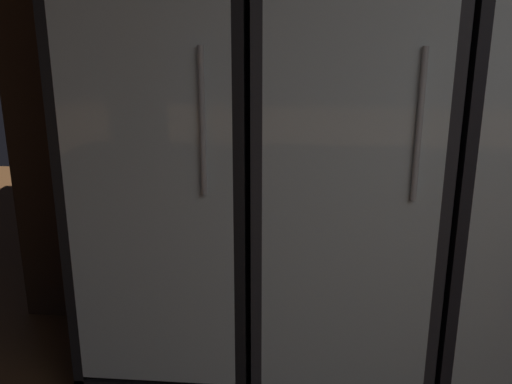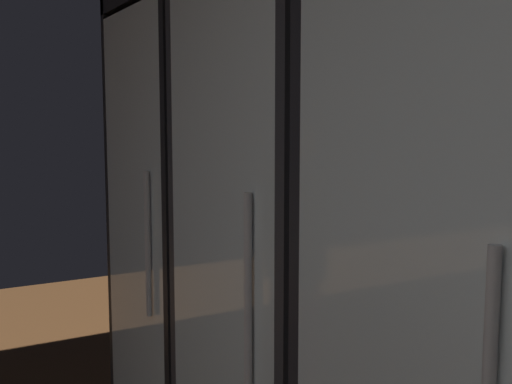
{
  "view_description": "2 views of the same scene",
  "coord_description": "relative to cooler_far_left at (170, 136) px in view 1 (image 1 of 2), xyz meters",
  "views": [
    {
      "loc": [
        -1.58,
        0.47,
        1.47
      ],
      "look_at": [
        -1.77,
        2.61,
        0.82
      ],
      "focal_mm": 39.61,
      "sensor_mm": 36.0,
      "label": 1
    },
    {
      "loc": [
        0.06,
        1.61,
        1.57
      ],
      "look_at": [
        -1.08,
        2.26,
        1.41
      ],
      "focal_mm": 43.51,
      "sensor_mm": 36.0,
      "label": 2
    }
  ],
  "objects": [
    {
      "name": "cooler_left",
      "position": [
        0.71,
        0.0,
        -0.0
      ],
      "size": [
        0.69,
        0.68,
        2.08
      ],
      "color": "#2B2B30",
      "rests_on": "ground"
    },
    {
      "name": "cooler_far_left",
      "position": [
        0.0,
        0.0,
        0.0
      ],
      "size": [
        0.69,
        0.68,
        2.08
      ],
      "color": "black",
      "rests_on": "ground"
    }
  ]
}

